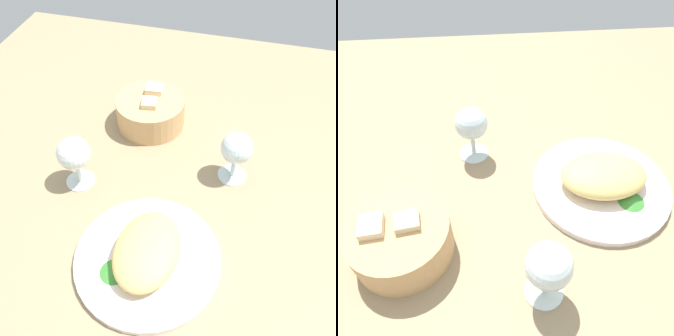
{
  "view_description": "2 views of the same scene",
  "coord_description": "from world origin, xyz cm",
  "views": [
    {
      "loc": [
        -49.47,
        -13.27,
        63.86
      ],
      "look_at": [
        1.59,
        0.38,
        5.56
      ],
      "focal_mm": 39.81,
      "sensor_mm": 36.0,
      "label": 1
    },
    {
      "loc": [
        5.62,
        40.77,
        53.21
      ],
      "look_at": [
        1.58,
        -3.96,
        4.31
      ],
      "focal_mm": 35.79,
      "sensor_mm": 36.0,
      "label": 2
    }
  ],
  "objects": [
    {
      "name": "omelette",
      "position": [
        -17.38,
        -0.74,
        3.87
      ],
      "size": [
        17.04,
        12.09,
        4.93
      ],
      "primitive_type": "ellipsoid",
      "rotation": [
        0.0,
        0.0,
        0.01
      ],
      "color": "#E3C16C",
      "rests_on": "plate"
    },
    {
      "name": "ground_plane",
      "position": [
        0.0,
        0.0,
        -1.0
      ],
      "size": [
        140.0,
        140.0,
        2.0
      ],
      "primitive_type": "cube",
      "color": "#9B8361"
    },
    {
      "name": "lettuce_garnish",
      "position": [
        -21.88,
        4.3,
        2.0
      ],
      "size": [
        5.08,
        5.08,
        1.2
      ],
      "primitive_type": "cone",
      "color": "#3E8D35",
      "rests_on": "plate"
    },
    {
      "name": "plate",
      "position": [
        -17.38,
        -0.74,
        0.7
      ],
      "size": [
        27.44,
        27.44,
        1.4
      ],
      "primitive_type": "cylinder",
      "color": "white",
      "rests_on": "ground_plane"
    },
    {
      "name": "bread_basket",
      "position": [
        20.64,
        10.02,
        3.87
      ],
      "size": [
        17.14,
        17.14,
        8.85
      ],
      "color": "tan",
      "rests_on": "ground_plane"
    },
    {
      "name": "wine_glass_far",
      "position": [
        -2.42,
        19.57,
        8.35
      ],
      "size": [
        7.12,
        7.12,
        12.52
      ],
      "color": "silver",
      "rests_on": "ground_plane"
    },
    {
      "name": "wine_glass_near",
      "position": [
        7.97,
        -12.93,
        8.11
      ],
      "size": [
        6.91,
        6.91,
        12.23
      ],
      "color": "silver",
      "rests_on": "ground_plane"
    }
  ]
}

